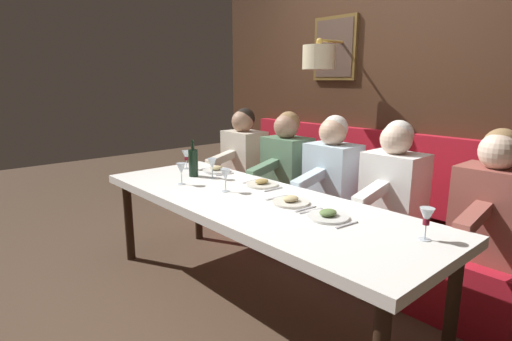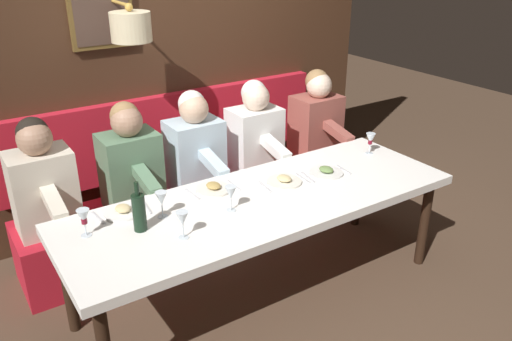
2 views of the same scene
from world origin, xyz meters
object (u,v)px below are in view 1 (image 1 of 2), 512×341
Objects in this scene: wine_glass_0 at (212,164)px; wine_glass_1 at (186,156)px; diner_nearest at (493,200)px; wine_glass_3 at (427,218)px; diner_middle at (332,168)px; wine_bottle at (193,162)px; diner_far at (287,159)px; dining_table at (253,207)px; wine_glass_4 at (225,175)px; diner_near at (394,180)px; diner_farthest at (244,150)px; wine_glass_2 at (181,169)px.

wine_glass_0 is 0.45m from wine_glass_1.
diner_nearest is 4.82× the size of wine_glass_3.
wine_glass_1 and wine_glass_3 have the same top height.
wine_bottle is at bearing 136.79° from diner_middle.
wine_bottle is (-0.07, 0.17, -0.00)m from wine_glass_0.
diner_middle and diner_far have the same top height.
wine_glass_3 is at bearing -81.33° from dining_table.
dining_table is at bearing -94.24° from wine_bottle.
diner_far is 0.90m from wine_glass_1.
wine_glass_4 is at bearing -103.36° from wine_glass_1.
diner_middle is 1.34m from wine_glass_3.
wine_bottle is at bearing 121.93° from diner_near.
diner_near is 1.75m from wine_glass_1.
diner_nearest and diner_near have the same top height.
diner_farthest reaches higher than wine_glass_2.
diner_nearest and diner_farthest have the same top height.
diner_far is at bearing -90.00° from diner_farthest.
diner_farthest is 4.82× the size of wine_glass_1.
diner_middle is 1.00× the size of diner_far.
dining_table is 15.82× the size of wine_glass_3.
wine_glass_0 is at bearing 123.12° from diner_near.
wine_glass_2 is 1.00× the size of wine_glass_3.
wine_bottle is at bearing 112.72° from diner_nearest.
wine_glass_4 is at bearing -71.88° from wine_glass_2.
diner_middle reaches higher than wine_glass_4.
diner_farthest is (0.00, 1.66, 0.00)m from diner_near.
wine_glass_0 is at bearing 67.37° from wine_glass_4.
wine_glass_2 is 1.00× the size of wine_glass_4.
wine_glass_1 is (-0.71, -0.07, 0.04)m from diner_farthest.
diner_far is at bearing 31.74° from dining_table.
wine_glass_4 is at bearing 166.05° from diner_middle.
wine_glass_2 is at bearing 119.92° from diner_nearest.
wine_glass_2 and wine_glass_4 have the same top height.
diner_near is at bearing -90.00° from diner_farthest.
diner_far is (0.00, 0.51, 0.00)m from diner_middle.
wine_glass_3 is (-0.71, -1.64, 0.04)m from diner_far.
diner_middle is at bearing -30.42° from wine_glass_2.
wine_glass_2 is at bearing 100.48° from wine_glass_3.
diner_far is (0.88, 0.55, 0.14)m from dining_table.
wine_bottle is (-0.11, -0.28, 0.00)m from wine_glass_1.
wine_glass_1 is (-0.71, 1.05, 0.04)m from diner_middle.
wine_glass_0 and wine_glass_1 have the same top height.
wine_glass_3 is 1.00× the size of wine_glass_4.
wine_glass_2 reaches higher than dining_table.
wine_bottle reaches higher than wine_glass_0.
wine_glass_1 is at bearing 81.22° from dining_table.
diner_nearest is 4.82× the size of wine_glass_2.
dining_table is at bearing -83.63° from wine_glass_4.
wine_glass_0 is at bearing 173.04° from diner_far.
diner_near is 4.82× the size of wine_glass_1.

